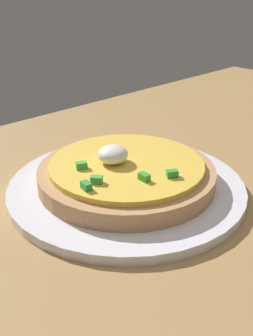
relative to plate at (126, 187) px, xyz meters
The scene contains 3 objects.
dining_table 12.58cm from the plate, 124.60° to the left, with size 129.80×84.66×2.82cm, color #A67E4B.
plate is the anchor object (origin of this frame).
pizza 1.94cm from the plate, 25.82° to the right, with size 21.48×21.48×4.88cm.
Camera 1 is at (36.96, 21.89, 27.38)cm, focal length 43.24 mm.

